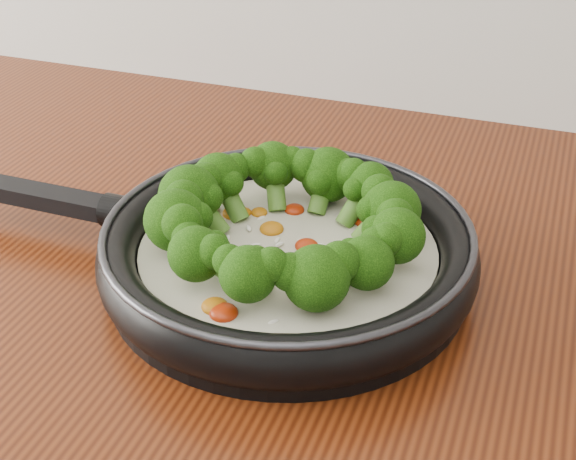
% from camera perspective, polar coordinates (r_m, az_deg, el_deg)
% --- Properties ---
extents(skillet, '(0.50, 0.32, 0.09)m').
position_cam_1_polar(skillet, '(0.68, -0.29, -0.97)').
color(skillet, black).
rests_on(skillet, counter).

